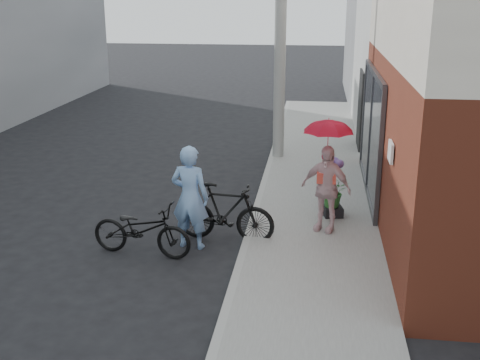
% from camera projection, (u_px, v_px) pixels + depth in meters
% --- Properties ---
extents(ground, '(80.00, 80.00, 0.00)m').
position_uv_depth(ground, '(185.00, 257.00, 9.77)').
color(ground, black).
rests_on(ground, ground).
extents(sidewalk, '(2.20, 24.00, 0.12)m').
position_uv_depth(sidewalk, '(316.00, 215.00, 11.39)').
color(sidewalk, gray).
rests_on(sidewalk, ground).
extents(curb, '(0.12, 24.00, 0.12)m').
position_uv_depth(curb, '(255.00, 213.00, 11.53)').
color(curb, '#9E9E99').
rests_on(curb, ground).
extents(east_building_far, '(8.00, 8.00, 7.00)m').
position_uv_depth(east_building_far, '(457.00, 8.00, 22.97)').
color(east_building_far, slate).
rests_on(east_building_far, ground).
extents(utility_pole, '(0.28, 0.28, 7.00)m').
position_uv_depth(utility_pole, '(281.00, 18.00, 14.26)').
color(utility_pole, '#9E9E99').
rests_on(utility_pole, ground).
extents(officer, '(0.70, 0.52, 1.76)m').
position_uv_depth(officer, '(190.00, 197.00, 9.89)').
color(officer, '#80ACE4').
rests_on(officer, ground).
extents(bike_left, '(1.76, 0.83, 0.89)m').
position_uv_depth(bike_left, '(142.00, 229.00, 9.71)').
color(bike_left, black).
rests_on(bike_left, ground).
extents(bike_right, '(1.76, 0.67, 1.03)m').
position_uv_depth(bike_right, '(225.00, 212.00, 10.25)').
color(bike_right, black).
rests_on(bike_right, ground).
extents(kimono_woman, '(0.97, 0.68, 1.52)m').
position_uv_depth(kimono_woman, '(326.00, 188.00, 10.33)').
color(kimono_woman, beige).
rests_on(kimono_woman, sidewalk).
extents(parasol, '(0.82, 0.82, 0.72)m').
position_uv_depth(parasol, '(329.00, 124.00, 9.99)').
color(parasol, red).
rests_on(parasol, kimono_woman).
extents(planter, '(0.40, 0.40, 0.18)m').
position_uv_depth(planter, '(333.00, 211.00, 11.19)').
color(planter, black).
rests_on(planter, sidewalk).
extents(potted_plant, '(0.54, 0.47, 0.60)m').
position_uv_depth(potted_plant, '(334.00, 191.00, 11.07)').
color(potted_plant, '#2C6F2C').
rests_on(potted_plant, planter).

